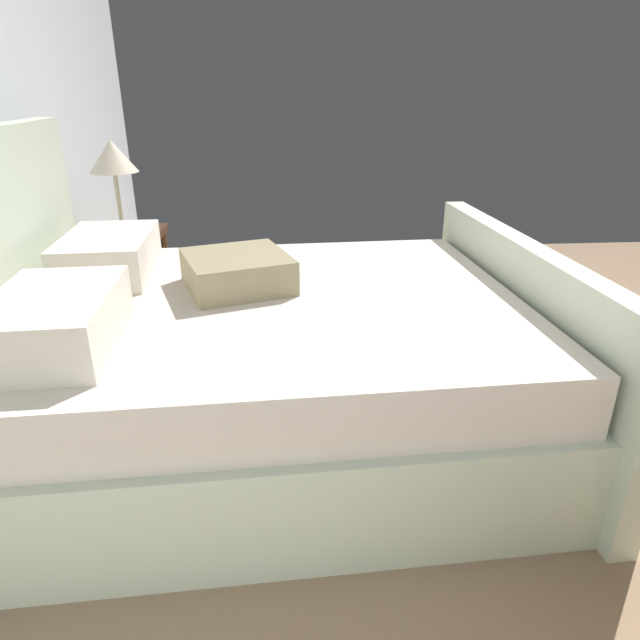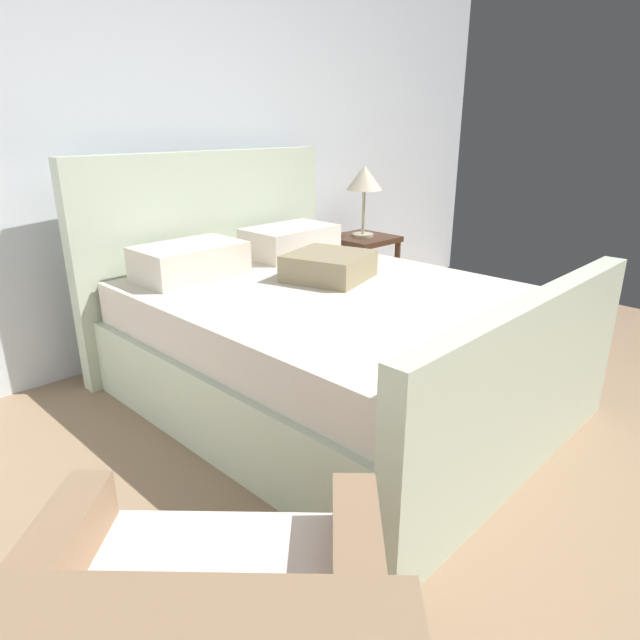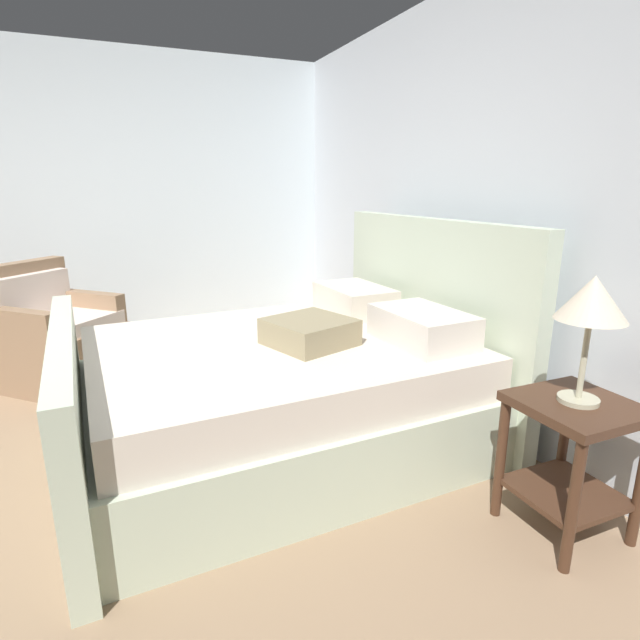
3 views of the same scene
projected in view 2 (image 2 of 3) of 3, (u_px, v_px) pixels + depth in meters
ground_plane at (611, 498)px, 2.23m from camera, size 5.27×5.22×0.02m
wall_back at (220, 142)px, 3.62m from camera, size 5.39×0.12×2.59m
bed at (324, 334)px, 2.93m from camera, size 1.86×2.26×1.26m
nightstand_right at (362, 262)px, 4.26m from camera, size 0.44×0.44×0.60m
table_lamp_right at (364, 180)px, 4.06m from camera, size 0.27×0.27×0.52m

